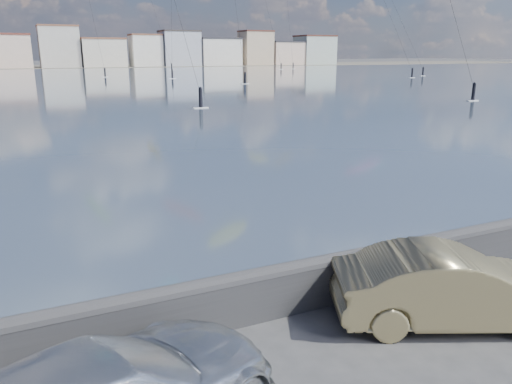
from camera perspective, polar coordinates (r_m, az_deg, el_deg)
bay_water at (r=96.92m, az=-23.56°, el=11.41°), size 500.00×177.00×0.00m
far_shore_strip at (r=205.32m, az=-24.79°, el=12.86°), size 500.00×60.00×0.00m
seawall at (r=9.69m, az=-2.15°, el=-11.85°), size 400.00×0.36×1.08m
far_buildings at (r=191.29m, az=-24.52°, el=14.60°), size 240.79×13.26×14.60m
car_champagne at (r=10.39m, az=21.46°, el=-10.07°), size 4.73×3.26×1.48m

